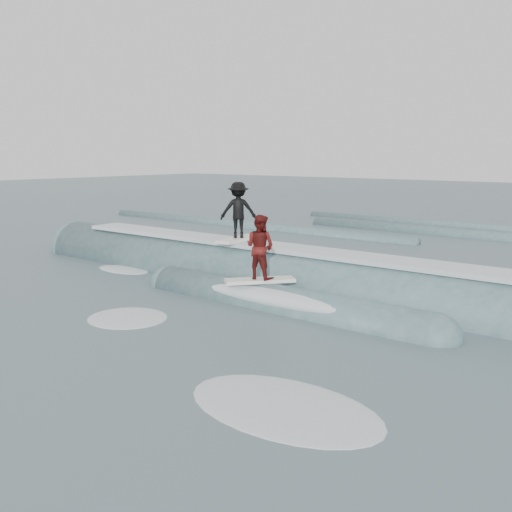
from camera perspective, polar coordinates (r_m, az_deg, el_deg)
The scene contains 6 objects.
ground at distance 16.53m, azimuth -4.57°, elevation -4.76°, with size 160.00×160.00×0.00m, color #425561.
breaking_wave at distance 18.46m, azimuth 1.95°, elevation -3.05°, with size 24.33×4.04×2.52m.
surfer_black at distance 19.43m, azimuth -1.77°, elevation 4.44°, with size 1.39×2.05×2.00m.
surfer_red at distance 16.17m, azimuth 0.39°, elevation 0.62°, with size 1.71×1.89×1.94m.
whitewater at distance 14.19m, azimuth -3.11°, elevation -7.28°, with size 13.99×7.90×0.10m.
far_swells at distance 32.35m, azimuth 14.38°, elevation 2.30°, with size 35.73×8.65×0.80m.
Camera 1 is at (10.96, -11.63, 4.25)m, focal length 40.00 mm.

